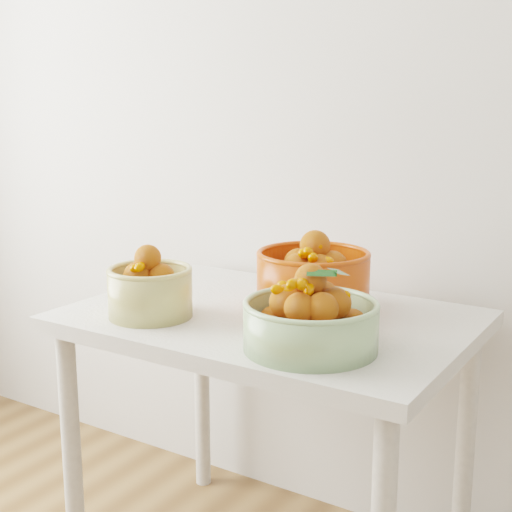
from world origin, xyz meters
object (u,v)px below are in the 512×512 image
(bowl_green, at_px, (311,321))
(bowl_orange, at_px, (313,279))
(bowl_cream, at_px, (150,290))
(table, at_px, (270,349))

(bowl_green, relative_size, bowl_orange, 1.24)
(bowl_orange, bearing_deg, bowl_cream, -140.86)
(bowl_green, bearing_deg, bowl_cream, 179.46)
(bowl_cream, height_order, bowl_green, bowl_green)
(bowl_orange, bearing_deg, table, -133.58)
(table, relative_size, bowl_orange, 3.21)
(bowl_cream, relative_size, bowl_orange, 0.89)
(bowl_cream, xyz_separation_m, bowl_green, (0.46, -0.00, -0.00))
(bowl_cream, relative_size, bowl_green, 0.72)
(table, height_order, bowl_orange, bowl_orange)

